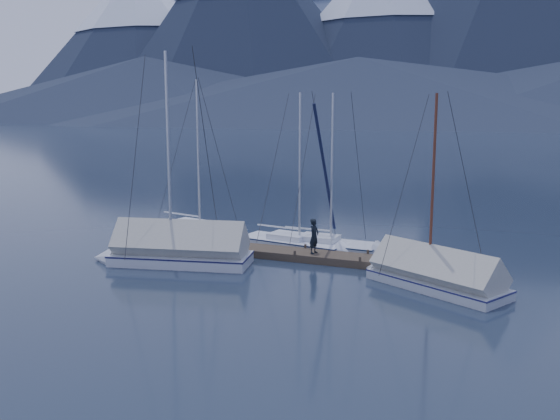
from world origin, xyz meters
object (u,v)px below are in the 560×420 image
(sailboat_open_right, at_px, (339,248))
(sailboat_covered_near, at_px, (426,276))
(sailboat_open_mid, at_px, (307,246))
(sailboat_covered_far, at_px, (169,253))
(person, at_px, (314,236))
(sailboat_open_left, at_px, (207,234))

(sailboat_open_right, height_order, sailboat_covered_near, sailboat_open_right)
(sailboat_open_mid, height_order, sailboat_covered_far, sailboat_covered_far)
(sailboat_covered_near, distance_m, sailboat_covered_far, 11.14)
(sailboat_open_right, distance_m, person, 2.53)
(sailboat_open_left, relative_size, sailboat_covered_near, 1.12)
(sailboat_covered_near, distance_m, person, 5.75)
(sailboat_open_left, bearing_deg, sailboat_covered_near, -21.25)
(sailboat_covered_near, bearing_deg, sailboat_covered_far, -175.59)
(sailboat_open_mid, distance_m, person, 2.44)
(sailboat_open_mid, bearing_deg, sailboat_open_left, 173.03)
(sailboat_open_left, xyz_separation_m, sailboat_open_mid, (6.03, -0.74, -0.01))
(sailboat_open_left, bearing_deg, sailboat_open_mid, -6.97)
(sailboat_open_left, distance_m, sailboat_open_right, 7.59)
(sailboat_open_mid, xyz_separation_m, sailboat_covered_far, (-4.77, -4.93, 0.35))
(sailboat_covered_near, relative_size, sailboat_covered_far, 0.81)
(sailboat_open_mid, distance_m, sailboat_covered_far, 6.87)
(sailboat_open_left, height_order, sailboat_covered_near, sailboat_open_left)
(sailboat_open_right, xyz_separation_m, sailboat_covered_far, (-6.32, -5.22, 0.35))
(sailboat_open_left, relative_size, person, 5.78)
(sailboat_covered_near, bearing_deg, sailboat_open_left, 158.75)
(sailboat_covered_near, bearing_deg, sailboat_open_mid, 147.27)
(sailboat_open_mid, distance_m, sailboat_covered_near, 7.53)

